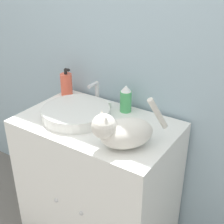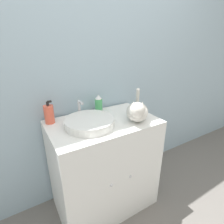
% 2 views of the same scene
% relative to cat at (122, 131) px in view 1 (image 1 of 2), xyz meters
% --- Properties ---
extents(wall_back, '(6.00, 0.05, 2.50)m').
position_rel_cat_xyz_m(wall_back, '(-0.24, 0.44, 0.32)').
color(wall_back, '#9EB7C6').
rests_on(wall_back, ground_plane).
extents(vanity_cabinet, '(0.85, 0.55, 0.85)m').
position_rel_cat_xyz_m(vanity_cabinet, '(-0.24, 0.12, -0.51)').
color(vanity_cabinet, white).
rests_on(vanity_cabinet, ground_plane).
extents(sink_basin, '(0.37, 0.37, 0.06)m').
position_rel_cat_xyz_m(sink_basin, '(-0.36, 0.10, -0.05)').
color(sink_basin, white).
rests_on(sink_basin, vanity_cabinet).
extents(faucet, '(0.19, 0.09, 0.15)m').
position_rel_cat_xyz_m(faucet, '(-0.36, 0.30, -0.02)').
color(faucet, silver).
rests_on(faucet, vanity_cabinet).
extents(cat, '(0.29, 0.34, 0.23)m').
position_rel_cat_xyz_m(cat, '(0.00, 0.00, 0.00)').
color(cat, silver).
rests_on(cat, vanity_cabinet).
extents(soap_bottle, '(0.07, 0.07, 0.18)m').
position_rel_cat_xyz_m(soap_bottle, '(-0.60, 0.31, -0.01)').
color(soap_bottle, '#EF6047').
rests_on(soap_bottle, vanity_cabinet).
extents(spray_bottle, '(0.07, 0.07, 0.16)m').
position_rel_cat_xyz_m(spray_bottle, '(-0.18, 0.32, -0.01)').
color(spray_bottle, '#4CB266').
rests_on(spray_bottle, vanity_cabinet).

